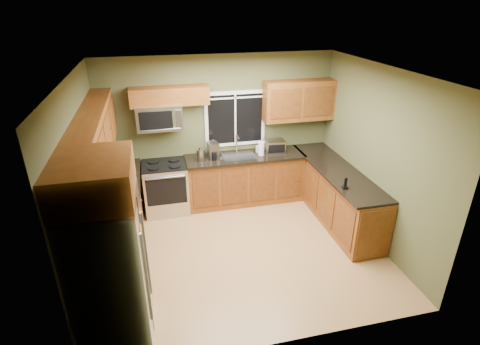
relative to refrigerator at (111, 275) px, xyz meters
name	(u,v)px	position (x,y,z in m)	size (l,w,h in m)	color
floor	(242,249)	(1.74, 1.30, -0.90)	(4.20, 4.20, 0.00)	#A47748
ceiling	(243,72)	(1.74, 1.30, 1.80)	(4.20, 4.20, 0.00)	white
back_wall	(219,130)	(1.74, 3.10, 0.45)	(4.20, 4.20, 0.00)	#4D502F
front_wall	(286,245)	(1.74, -0.50, 0.45)	(4.20, 4.20, 0.00)	#4D502F
left_wall	(84,186)	(-0.36, 1.30, 0.45)	(3.60, 3.60, 0.00)	#4D502F
right_wall	(376,157)	(3.84, 1.30, 0.45)	(3.60, 3.60, 0.00)	#4D502F
window	(235,119)	(2.04, 3.08, 0.65)	(1.12, 0.03, 1.02)	white
base_cabinets_left	(120,223)	(-0.06, 1.78, -0.45)	(0.60, 2.65, 0.90)	brown
countertop_left	(117,195)	(-0.04, 1.78, 0.02)	(0.65, 2.65, 0.04)	black
base_cabinets_back	(245,179)	(2.15, 2.80, -0.45)	(2.17, 0.60, 0.90)	brown
countertop_back	(245,157)	(2.15, 2.78, 0.02)	(2.17, 0.65, 0.04)	black
base_cabinets_peninsula	(335,195)	(3.54, 1.84, -0.45)	(0.60, 2.52, 0.90)	brown
countertop_peninsula	(337,170)	(3.51, 1.85, 0.02)	(0.65, 2.50, 0.04)	black
upper_cabinets_left	(95,135)	(-0.20, 1.78, 0.96)	(0.33, 2.65, 0.72)	brown
upper_cabinets_back_left	(170,96)	(0.89, 2.94, 1.17)	(1.30, 0.33, 0.30)	brown
upper_cabinets_back_right	(299,100)	(3.19, 2.94, 0.96)	(1.30, 0.33, 0.72)	brown
upper_cabinet_over_fridge	(93,179)	(0.00, 0.00, 1.13)	(0.72, 0.90, 0.38)	brown
refrigerator	(111,275)	(0.00, 0.00, 0.00)	(0.74, 0.90, 1.80)	#B7B7BC
range	(166,187)	(0.69, 2.77, -0.43)	(0.76, 0.69, 0.94)	#B7B7BC
microwave	(159,117)	(0.69, 2.91, 0.83)	(0.76, 0.41, 0.42)	#B7B7BC
sink	(239,155)	(2.04, 2.79, 0.05)	(0.60, 0.42, 0.36)	slate
toaster_oven	(274,146)	(2.72, 2.82, 0.15)	(0.38, 0.31, 0.23)	#B7B7BC
coffee_maker	(213,151)	(1.57, 2.79, 0.18)	(0.21, 0.26, 0.30)	slate
kettle	(201,154)	(1.34, 2.73, 0.16)	(0.17, 0.17, 0.26)	#B7B7BC
paper_towel_roll	(261,148)	(2.44, 2.74, 0.17)	(0.15, 0.15, 0.28)	white
soap_bottle_a	(214,148)	(1.59, 2.90, 0.19)	(0.12, 0.12, 0.30)	orange
soap_bottle_b	(259,148)	(2.44, 2.85, 0.14)	(0.09, 0.09, 0.20)	white
cordless_phone	(345,185)	(3.30, 1.17, 0.09)	(0.09, 0.09, 0.18)	black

